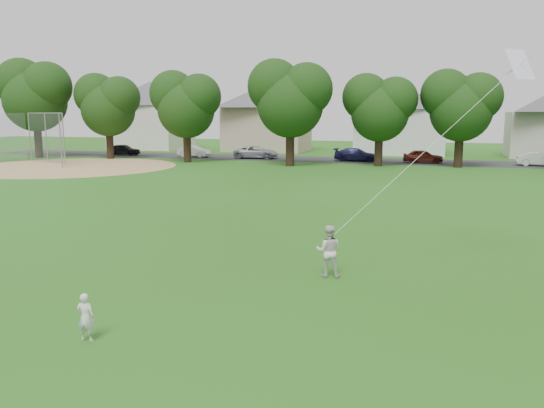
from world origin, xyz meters
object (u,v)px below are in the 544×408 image
(kite, at_px, (423,153))
(baseball_backstop, at_px, (41,138))
(toddler, at_px, (86,317))
(older_boy, at_px, (328,251))

(kite, xyz_separation_m, baseball_backstop, (-34.84, 25.38, -1.14))
(toddler, distance_m, older_boy, 6.81)
(toddler, xyz_separation_m, baseball_backstop, (-28.72, 32.11, 1.80))
(kite, distance_m, baseball_backstop, 43.12)
(toddler, relative_size, baseball_backstop, 0.10)
(toddler, bearing_deg, older_boy, -132.20)
(older_boy, bearing_deg, toddler, 47.41)
(toddler, xyz_separation_m, kite, (6.12, 6.73, 2.94))
(toddler, relative_size, older_boy, 0.68)
(baseball_backstop, bearing_deg, toddler, -48.19)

